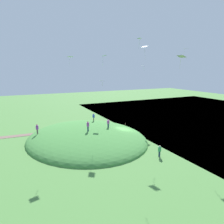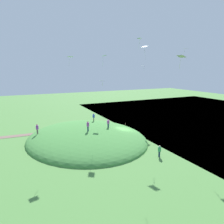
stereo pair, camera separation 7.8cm
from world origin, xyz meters
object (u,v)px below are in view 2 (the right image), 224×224
object	(u,v)px
kite_1	(144,47)
mooring_post	(125,126)
kite_2	(181,57)
kite_7	(186,49)
kite_3	(104,56)
kite_5	(102,81)
kite_6	(139,39)
person_on_hilltop	(37,128)
kite_0	(143,66)
person_watching_kites	(94,116)
person_with_child	(108,122)
kite_4	(70,57)
person_walking_path	(88,125)
person_near_shore	(159,150)

from	to	relation	value
kite_1	mooring_post	distance (m)	16.96
kite_2	kite_7	distance (m)	11.72
kite_3	mooring_post	world-z (taller)	kite_3
mooring_post	kite_5	bearing A→B (deg)	-23.21
kite_6	kite_2	bearing A→B (deg)	90.95
kite_1	kite_2	size ratio (longest dim) A/B	1.51
person_on_hilltop	mooring_post	xyz separation A→B (m)	(-18.04, 0.62, -1.66)
kite_0	kite_1	bearing A→B (deg)	57.06
person_watching_kites	person_with_child	xyz separation A→B (m)	(-0.55, 6.48, 0.09)
person_with_child	kite_5	size ratio (longest dim) A/B	1.38
kite_0	kite_4	xyz separation A→B (m)	(18.61, 6.62, 1.11)
kite_4	person_walking_path	bearing A→B (deg)	169.89
person_watching_kites	kite_5	world-z (taller)	kite_5
person_near_shore	kite_1	bearing A→B (deg)	-77.60
kite_4	kite_6	world-z (taller)	kite_6
person_walking_path	kite_2	size ratio (longest dim) A/B	1.15
person_watching_kites	kite_5	distance (m)	7.90
kite_3	kite_7	xyz separation A→B (m)	(-10.61, 9.83, 0.82)
kite_2	person_on_hilltop	bearing A→B (deg)	-52.63
kite_7	mooring_post	world-z (taller)	kite_7
person_watching_kites	mooring_post	world-z (taller)	person_watching_kites
kite_3	kite_0	bearing A→B (deg)	-161.14
kite_2	kite_3	size ratio (longest dim) A/B	0.78
kite_5	kite_6	world-z (taller)	kite_6
person_near_shore	kite_1	distance (m)	18.64
kite_4	kite_7	world-z (taller)	kite_7
person_on_hilltop	kite_2	bearing A→B (deg)	-108.39
person_watching_kites	kite_6	world-z (taller)	kite_6
person_on_hilltop	kite_3	xyz separation A→B (m)	(-12.68, 1.70, 12.92)
person_on_hilltop	kite_3	size ratio (longest dim) A/B	0.90
person_watching_kites	kite_0	world-z (taller)	kite_0
kite_6	kite_1	bearing A→B (deg)	-131.50
kite_7	person_with_child	bearing A→B (deg)	-35.91
person_watching_kites	kite_5	xyz separation A→B (m)	(-1.38, 1.34, 7.67)
person_with_child	kite_4	distance (m)	13.87
kite_5	mooring_post	world-z (taller)	kite_5
kite_5	kite_3	bearing A→B (deg)	77.26
person_near_shore	kite_7	bearing A→B (deg)	-120.90
kite_0	kite_5	bearing A→B (deg)	4.32
person_walking_path	mooring_post	bearing A→B (deg)	175.05
person_watching_kites	mooring_post	bearing A→B (deg)	73.22
person_with_child	kite_6	distance (m)	16.14
person_walking_path	mooring_post	world-z (taller)	person_walking_path
person_with_child	kite_4	xyz separation A→B (m)	(7.08, 0.68, 11.90)
person_with_child	kite_0	bearing A→B (deg)	38.79
person_walking_path	kite_0	xyz separation A→B (m)	(-16.01, -7.09, 10.48)
kite_5	kite_6	distance (m)	13.83
kite_2	kite_6	world-z (taller)	kite_6
kite_1	kite_2	xyz separation A→B (m)	(3.82, 13.51, -2.46)
person_near_shore	person_walking_path	bearing A→B (deg)	-24.45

